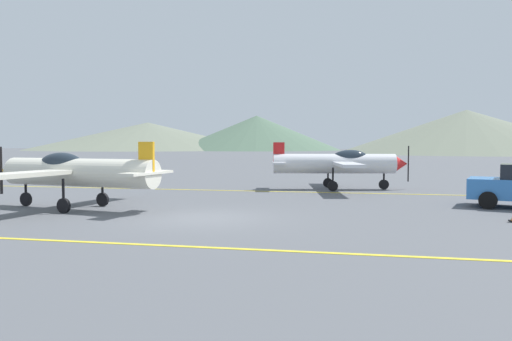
% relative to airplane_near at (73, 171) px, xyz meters
% --- Properties ---
extents(ground_plane, '(400.00, 400.00, 0.00)m').
position_rel_airplane_near_xyz_m(ground_plane, '(5.30, -1.12, -1.37)').
color(ground_plane, '#54565B').
extents(apron_line_near, '(80.00, 0.16, 0.01)m').
position_rel_airplane_near_xyz_m(apron_line_near, '(5.30, -5.39, -1.37)').
color(apron_line_near, yellow).
rests_on(apron_line_near, ground_plane).
extents(apron_line_far, '(80.00, 0.16, 0.01)m').
position_rel_airplane_near_xyz_m(apron_line_far, '(5.30, 7.88, -1.37)').
color(apron_line_far, yellow).
rests_on(apron_line_far, ground_plane).
extents(airplane_near, '(7.11, 8.14, 2.43)m').
position_rel_airplane_near_xyz_m(airplane_near, '(0.00, 0.00, 0.00)').
color(airplane_near, silver).
rests_on(airplane_near, ground_plane).
extents(airplane_mid, '(7.11, 8.13, 2.43)m').
position_rel_airplane_near_xyz_m(airplane_mid, '(9.10, 9.71, 0.00)').
color(airplane_mid, silver).
rests_on(airplane_mid, ground_plane).
extents(hill_left, '(87.87, 87.87, 10.26)m').
position_rel_airplane_near_xyz_m(hill_left, '(-68.12, 158.03, 3.76)').
color(hill_left, slate).
rests_on(hill_left, ground_plane).
extents(hill_centerleft, '(59.39, 59.39, 12.22)m').
position_rel_airplane_near_xyz_m(hill_centerleft, '(-25.69, 155.75, 4.74)').
color(hill_centerleft, '#4C6651').
rests_on(hill_centerleft, ground_plane).
extents(hill_centerright, '(61.08, 61.08, 10.42)m').
position_rel_airplane_near_xyz_m(hill_centerright, '(35.11, 110.40, 3.84)').
color(hill_centerright, slate).
rests_on(hill_centerright, ground_plane).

